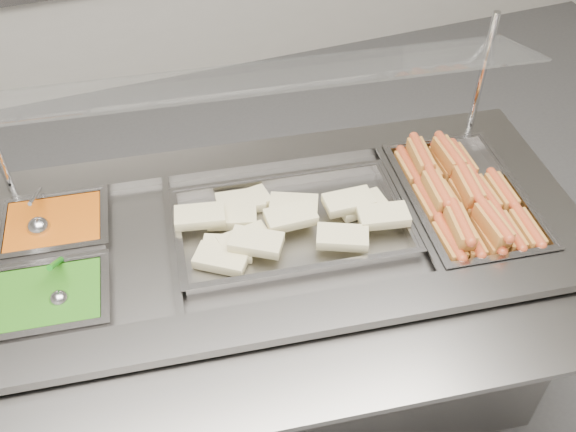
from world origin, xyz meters
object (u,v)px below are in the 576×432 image
object	(u,v)px
pan_hotdogs	(463,204)
serving_spoon	(59,293)
steam_counter	(274,315)
pan_wraps	(291,227)
ladle	(39,226)
sneeze_guard	(255,81)

from	to	relation	value
pan_hotdogs	serving_spoon	xyz separation A→B (m)	(-1.14, 0.02, 0.05)
steam_counter	pan_wraps	size ratio (longest dim) A/B	2.71
steam_counter	serving_spoon	bearing A→B (deg)	-174.36
pan_wraps	serving_spoon	size ratio (longest dim) A/B	4.17
pan_wraps	pan_hotdogs	bearing A→B (deg)	-8.05
pan_hotdogs	ladle	world-z (taller)	ladle
pan_wraps	serving_spoon	distance (m)	0.63
pan_wraps	serving_spoon	bearing A→B (deg)	-175.54
pan_hotdogs	pan_wraps	bearing A→B (deg)	171.95
steam_counter	serving_spoon	distance (m)	0.71
serving_spoon	steam_counter	bearing A→B (deg)	5.64
steam_counter	ladle	world-z (taller)	ladle
steam_counter	ladle	bearing A→B (deg)	161.15
pan_wraps	ladle	distance (m)	0.69
steam_counter	pan_hotdogs	xyz separation A→B (m)	(0.56, -0.08, 0.37)
pan_hotdogs	serving_spoon	distance (m)	1.14
sneeze_guard	pan_hotdogs	distance (m)	0.71
serving_spoon	sneeze_guard	bearing A→B (deg)	22.88
steam_counter	ladle	xyz separation A→B (m)	(-0.60, 0.21, 0.42)
ladle	serving_spoon	distance (m)	0.26
ladle	serving_spoon	world-z (taller)	serving_spoon
serving_spoon	pan_wraps	bearing A→B (deg)	4.46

